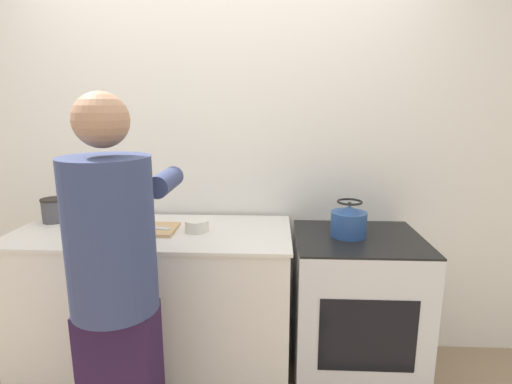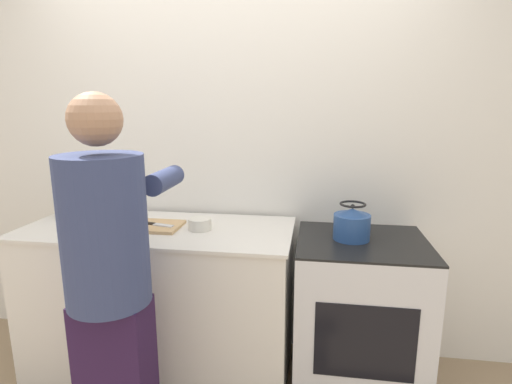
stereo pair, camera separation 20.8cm
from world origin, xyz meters
TOP-DOWN VIEW (x-y plane):
  - wall_back at (0.00, 0.71)m, footprint 8.00×0.05m
  - counter at (-0.37, 0.32)m, footprint 1.57×0.67m
  - oven at (0.79, 0.31)m, footprint 0.69×0.62m
  - person at (-0.34, -0.28)m, footprint 0.40×0.64m
  - cutting_board at (-0.38, 0.32)m, footprint 0.30×0.24m
  - knife at (-0.36, 0.31)m, footprint 0.20×0.08m
  - kettle at (0.73, 0.32)m, footprint 0.20×0.20m
  - bowl_prep at (-0.11, 0.32)m, footprint 0.13×0.13m
  - canister_jar at (-1.01, 0.47)m, footprint 0.14×0.14m

SIDE VIEW (x-z plane):
  - oven at x=0.79m, z-range 0.00..0.90m
  - counter at x=-0.37m, z-range 0.00..0.92m
  - person at x=-0.34m, z-range 0.07..1.73m
  - cutting_board at x=-0.38m, z-range 0.92..0.94m
  - knife at x=-0.36m, z-range 0.94..0.95m
  - bowl_prep at x=-0.11m, z-range 0.92..0.98m
  - kettle at x=0.73m, z-range 0.89..1.09m
  - canister_jar at x=-1.01m, z-range 0.92..1.06m
  - wall_back at x=0.00m, z-range 0.00..2.60m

